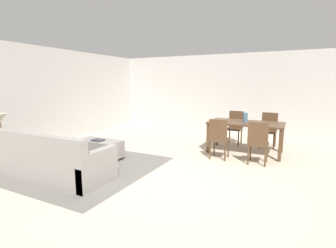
# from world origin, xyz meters

# --- Properties ---
(ground_plane) EXTENTS (10.80, 10.80, 0.00)m
(ground_plane) POSITION_xyz_m (0.00, 0.00, 0.00)
(ground_plane) COLOR beige
(wall_back) EXTENTS (9.00, 0.12, 2.70)m
(wall_back) POSITION_xyz_m (0.00, 5.00, 1.35)
(wall_back) COLOR beige
(wall_back) RESTS_ON ground_plane
(wall_left) EXTENTS (0.12, 11.00, 2.70)m
(wall_left) POSITION_xyz_m (-4.50, 0.50, 1.35)
(wall_left) COLOR beige
(wall_left) RESTS_ON ground_plane
(area_rug) EXTENTS (3.00, 2.80, 0.01)m
(area_rug) POSITION_xyz_m (-2.07, -0.27, 0.00)
(area_rug) COLOR slate
(area_rug) RESTS_ON ground_plane
(couch) EXTENTS (2.26, 0.87, 0.86)m
(couch) POSITION_xyz_m (-2.08, -0.92, 0.29)
(couch) COLOR gray
(couch) RESTS_ON ground_plane
(ottoman_table) EXTENTS (1.06, 0.48, 0.44)m
(ottoman_table) POSITION_xyz_m (-2.06, 0.32, 0.25)
(ottoman_table) COLOR gray
(ottoman_table) RESTS_ON ground_plane
(side_table) EXTENTS (0.40, 0.40, 0.57)m
(side_table) POSITION_xyz_m (-3.52, -0.95, 0.45)
(side_table) COLOR brown
(side_table) RESTS_ON ground_plane
(table_lamp) EXTENTS (0.26, 0.26, 0.53)m
(table_lamp) POSITION_xyz_m (-3.52, -0.95, 0.98)
(table_lamp) COLOR brown
(table_lamp) RESTS_ON side_table
(dining_table) EXTENTS (1.75, 0.94, 0.76)m
(dining_table) POSITION_xyz_m (0.79, 2.35, 0.67)
(dining_table) COLOR #513823
(dining_table) RESTS_ON ground_plane
(dining_chair_near_left) EXTENTS (0.41, 0.41, 0.92)m
(dining_chair_near_left) POSITION_xyz_m (0.36, 1.52, 0.52)
(dining_chair_near_left) COLOR #513823
(dining_chair_near_left) RESTS_ON ground_plane
(dining_chair_near_right) EXTENTS (0.41, 0.41, 0.92)m
(dining_chair_near_right) POSITION_xyz_m (1.19, 1.50, 0.52)
(dining_chair_near_right) COLOR #513823
(dining_chair_near_right) RESTS_ON ground_plane
(dining_chair_far_left) EXTENTS (0.42, 0.42, 0.92)m
(dining_chair_far_left) POSITION_xyz_m (0.36, 3.20, 0.52)
(dining_chair_far_left) COLOR #513823
(dining_chair_far_left) RESTS_ON ground_plane
(dining_chair_far_right) EXTENTS (0.41, 0.41, 0.92)m
(dining_chair_far_right) POSITION_xyz_m (1.25, 3.20, 0.52)
(dining_chair_far_right) COLOR #513823
(dining_chair_far_right) RESTS_ON ground_plane
(vase_centerpiece) EXTENTS (0.11, 0.11, 0.23)m
(vase_centerpiece) POSITION_xyz_m (0.77, 2.35, 0.88)
(vase_centerpiece) COLOR slate
(vase_centerpiece) RESTS_ON dining_table
(book_on_ottoman) EXTENTS (0.27, 0.22, 0.03)m
(book_on_ottoman) POSITION_xyz_m (-2.03, 0.24, 0.45)
(book_on_ottoman) COLOR #333338
(book_on_ottoman) RESTS_ON ottoman_table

